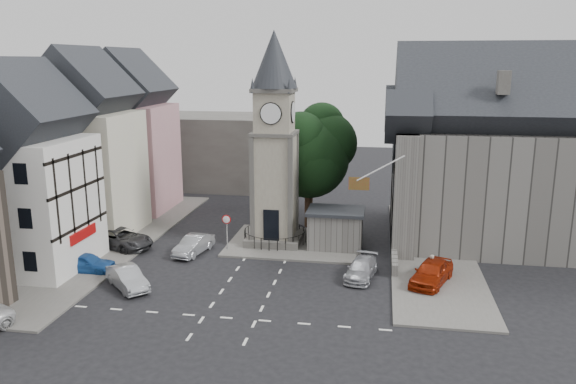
% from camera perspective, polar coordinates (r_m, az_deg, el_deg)
% --- Properties ---
extents(ground, '(120.00, 120.00, 0.00)m').
position_cam_1_polar(ground, '(37.19, -3.66, -9.01)').
color(ground, black).
rests_on(ground, ground).
extents(pavement_west, '(6.00, 30.00, 0.14)m').
position_cam_1_polar(pavement_west, '(46.64, -17.12, -4.83)').
color(pavement_west, '#595651').
rests_on(pavement_west, ground).
extents(pavement_east, '(6.00, 26.00, 0.14)m').
position_cam_1_polar(pavement_east, '(43.96, 14.32, -5.76)').
color(pavement_east, '#595651').
rests_on(pavement_east, ground).
extents(central_island, '(10.00, 8.00, 0.16)m').
position_cam_1_polar(central_island, '(44.25, 0.60, -5.18)').
color(central_island, '#595651').
rests_on(central_island, ground).
extents(road_markings, '(20.00, 8.00, 0.01)m').
position_cam_1_polar(road_markings, '(32.32, -5.93, -12.62)').
color(road_markings, silver).
rests_on(road_markings, ground).
extents(clock_tower, '(4.86, 4.86, 16.25)m').
position_cam_1_polar(clock_tower, '(42.65, -1.38, 5.22)').
color(clock_tower, '#4C4944').
rests_on(clock_tower, ground).
extents(stone_shelter, '(4.30, 3.30, 3.08)m').
position_cam_1_polar(stone_shelter, '(42.97, 4.86, -3.75)').
color(stone_shelter, '#5D5A55').
rests_on(stone_shelter, ground).
extents(town_tree, '(7.20, 7.20, 10.80)m').
position_cam_1_polar(town_tree, '(47.40, 2.16, 4.63)').
color(town_tree, black).
rests_on(town_tree, ground).
extents(warning_sign_post, '(0.70, 0.19, 2.85)m').
position_cam_1_polar(warning_sign_post, '(42.25, -6.26, -3.40)').
color(warning_sign_post, black).
rests_on(warning_sign_post, ground).
extents(terrace_pink, '(8.10, 7.60, 12.80)m').
position_cam_1_polar(terrace_pink, '(55.29, -15.78, 4.96)').
color(terrace_pink, '#BB8189').
rests_on(terrace_pink, ground).
extents(terrace_cream, '(8.10, 7.60, 12.80)m').
position_cam_1_polar(terrace_cream, '(48.26, -19.78, 3.54)').
color(terrace_cream, beige).
rests_on(terrace_cream, ground).
extents(terrace_tudor, '(8.10, 7.60, 12.00)m').
position_cam_1_polar(terrace_tudor, '(41.66, -25.04, 1.08)').
color(terrace_tudor, silver).
rests_on(terrace_tudor, ground).
extents(backdrop_west, '(20.00, 10.00, 8.00)m').
position_cam_1_polar(backdrop_west, '(65.43, -8.40, 4.25)').
color(backdrop_west, '#4C4944').
rests_on(backdrop_west, ground).
extents(east_building, '(14.40, 11.40, 12.60)m').
position_cam_1_polar(east_building, '(45.79, 18.95, 2.71)').
color(east_building, '#5D5A55').
rests_on(east_building, ground).
extents(east_boundary_wall, '(0.40, 16.00, 0.90)m').
position_cam_1_polar(east_boundary_wall, '(45.57, 10.63, -4.38)').
color(east_boundary_wall, '#5D5A55').
rests_on(east_boundary_wall, ground).
extents(flagpole, '(3.68, 0.10, 2.74)m').
position_cam_1_polar(flagpole, '(38.14, 9.37, 2.39)').
color(flagpole, white).
rests_on(flagpole, ground).
extents(car_west_blue, '(3.97, 1.66, 1.34)m').
position_cam_1_polar(car_west_blue, '(40.76, -19.84, -6.77)').
color(car_west_blue, '#1B4C94').
rests_on(car_west_blue, ground).
extents(car_west_silver, '(3.97, 3.90, 1.36)m').
position_cam_1_polar(car_west_silver, '(37.20, -16.01, -8.39)').
color(car_west_silver, '#A0A4A8').
rests_on(car_west_silver, ground).
extents(car_west_grey, '(6.02, 4.35, 1.52)m').
position_cam_1_polar(car_west_grey, '(45.03, -16.67, -4.52)').
color(car_west_grey, '#2C2C2E').
rests_on(car_west_grey, ground).
extents(car_island_silver, '(2.21, 4.32, 1.36)m').
position_cam_1_polar(car_island_silver, '(42.48, -9.56, -5.32)').
color(car_island_silver, '#9DA0A6').
rests_on(car_island_silver, ground).
extents(car_island_east, '(2.38, 4.43, 1.22)m').
position_cam_1_polar(car_island_east, '(37.77, 7.45, -7.75)').
color(car_island_east, '#A5A7AD').
rests_on(car_island_east, ground).
extents(car_east_red, '(3.47, 5.02, 1.59)m').
position_cam_1_polar(car_east_red, '(37.52, 14.38, -7.91)').
color(car_east_red, '#922008').
rests_on(car_east_red, ground).
extents(pedestrian, '(0.73, 0.73, 1.71)m').
position_cam_1_polar(pedestrian, '(38.27, 14.29, -7.38)').
color(pedestrian, '#A69A89').
rests_on(pedestrian, ground).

